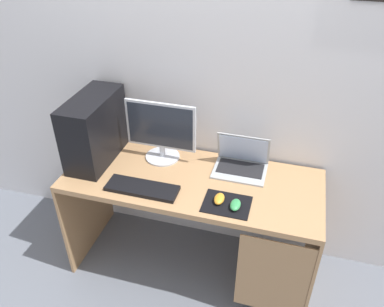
# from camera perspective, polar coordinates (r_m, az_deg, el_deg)

# --- Properties ---
(ground_plane) EXTENTS (8.00, 8.00, 0.00)m
(ground_plane) POSITION_cam_1_polar(r_m,az_deg,el_deg) (2.84, -0.00, -15.74)
(ground_plane) COLOR slate
(wall_back) EXTENTS (4.00, 0.05, 2.60)m
(wall_back) POSITION_cam_1_polar(r_m,az_deg,el_deg) (2.35, 2.47, 12.24)
(wall_back) COLOR silver
(wall_back) RESTS_ON ground_plane
(desk) EXTENTS (1.54, 0.62, 0.75)m
(desk) POSITION_cam_1_polar(r_m,az_deg,el_deg) (2.40, 0.38, -6.68)
(desk) COLOR #A37A51
(desk) RESTS_ON ground_plane
(pc_tower) EXTENTS (0.22, 0.49, 0.42)m
(pc_tower) POSITION_cam_1_polar(r_m,az_deg,el_deg) (2.47, -14.16, 3.52)
(pc_tower) COLOR black
(pc_tower) RESTS_ON desk
(monitor) EXTENTS (0.45, 0.22, 0.39)m
(monitor) POSITION_cam_1_polar(r_m,az_deg,el_deg) (2.40, -4.59, 3.18)
(monitor) COLOR #B7BCC6
(monitor) RESTS_ON desk
(laptop) EXTENTS (0.32, 0.24, 0.23)m
(laptop) POSITION_cam_1_polar(r_m,az_deg,el_deg) (2.39, 7.23, -1.38)
(laptop) COLOR #9EA3A8
(laptop) RESTS_ON desk
(keyboard) EXTENTS (0.42, 0.14, 0.02)m
(keyboard) POSITION_cam_1_polar(r_m,az_deg,el_deg) (2.25, -7.35, -5.10)
(keyboard) COLOR black
(keyboard) RESTS_ON desk
(mousepad) EXTENTS (0.26, 0.20, 0.00)m
(mousepad) POSITION_cam_1_polar(r_m,az_deg,el_deg) (2.15, 5.14, -7.43)
(mousepad) COLOR black
(mousepad) RESTS_ON desk
(mouse_left) EXTENTS (0.06, 0.10, 0.03)m
(mouse_left) POSITION_cam_1_polar(r_m,az_deg,el_deg) (2.15, 4.04, -6.67)
(mouse_left) COLOR orange
(mouse_left) RESTS_ON mousepad
(mouse_right) EXTENTS (0.06, 0.10, 0.03)m
(mouse_right) POSITION_cam_1_polar(r_m,az_deg,el_deg) (2.12, 6.41, -7.52)
(mouse_right) COLOR #338C4C
(mouse_right) RESTS_ON mousepad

